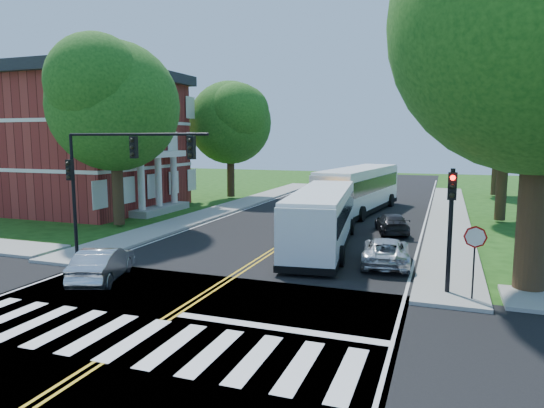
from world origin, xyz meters
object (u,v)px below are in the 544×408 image
at_px(suv, 386,251).
at_px(bus_follow, 359,189).
at_px(hatchback, 103,264).
at_px(dark_sedan, 392,223).
at_px(signal_ne, 451,214).
at_px(bus_lead, 322,217).
at_px(signal_nw, 114,166).

bearing_deg(suv, bus_follow, -81.94).
distance_m(hatchback, dark_sedan, 16.78).
height_order(signal_ne, hatchback, signal_ne).
distance_m(suv, dark_sedan, 7.50).
xyz_separation_m(bus_lead, suv, (3.49, -2.36, -0.97)).
relative_size(bus_lead, dark_sedan, 2.91).
height_order(signal_nw, hatchback, signal_nw).
bearing_deg(bus_follow, dark_sedan, 120.53).
bearing_deg(hatchback, signal_ne, 171.66).
height_order(signal_ne, suv, signal_ne).
xyz_separation_m(signal_nw, dark_sedan, (10.95, 11.16, -3.78)).
bearing_deg(hatchback, bus_follow, -126.44).
relative_size(hatchback, dark_sedan, 1.00).
bearing_deg(dark_sedan, bus_lead, 45.64).
distance_m(bus_lead, suv, 4.32).
bearing_deg(signal_nw, bus_lead, 37.11).
height_order(signal_nw, bus_lead, signal_nw).
height_order(bus_follow, dark_sedan, bus_follow).
distance_m(hatchback, suv, 11.97).
relative_size(bus_lead, bus_follow, 0.89).
height_order(hatchback, dark_sedan, hatchback).
bearing_deg(bus_lead, hatchback, 44.86).
relative_size(hatchback, suv, 0.92).
height_order(signal_nw, bus_follow, signal_nw).
height_order(bus_lead, suv, bus_lead).
bearing_deg(bus_follow, signal_nw, 75.04).
bearing_deg(suv, dark_sedan, -91.96).
bearing_deg(hatchback, signal_nw, -83.33).
xyz_separation_m(signal_nw, hatchback, (1.24, -2.53, -3.70)).
xyz_separation_m(hatchback, dark_sedan, (9.70, 13.69, -0.08)).
relative_size(suv, dark_sedan, 1.08).
bearing_deg(signal_nw, suv, 17.78).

